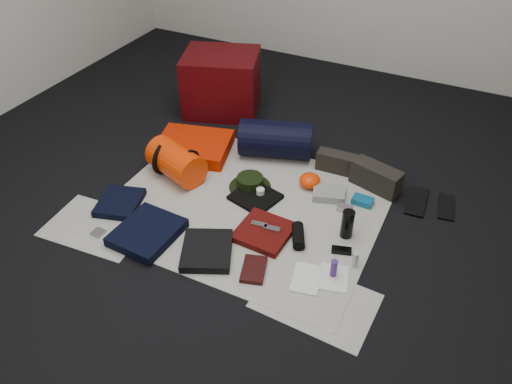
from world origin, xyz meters
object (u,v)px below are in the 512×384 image
at_px(water_bottle, 347,224).
at_px(sleeping_pad, 194,146).
at_px(red_cabinet, 222,83).
at_px(navy_duffel, 276,139).
at_px(paperback_book, 254,269).
at_px(compact_camera, 345,209).
at_px(stuff_sack, 176,162).

bearing_deg(water_bottle, sleeping_pad, 164.17).
xyz_separation_m(sleeping_pad, water_bottle, (1.23, -0.35, 0.04)).
height_order(red_cabinet, sleeping_pad, red_cabinet).
xyz_separation_m(red_cabinet, navy_duffel, (0.65, -0.41, -0.10)).
bearing_deg(navy_duffel, paperback_book, -89.52).
height_order(navy_duffel, paperback_book, navy_duffel).
relative_size(red_cabinet, navy_duffel, 1.14).
height_order(navy_duffel, compact_camera, navy_duffel).
relative_size(sleeping_pad, water_bottle, 2.82).
bearing_deg(red_cabinet, stuff_sack, -98.37).
xyz_separation_m(sleeping_pad, compact_camera, (1.16, -0.15, -0.03)).
bearing_deg(sleeping_pad, compact_camera, -7.14).
bearing_deg(red_cabinet, compact_camera, -50.23).
height_order(red_cabinet, water_bottle, red_cabinet).
bearing_deg(compact_camera, red_cabinet, 146.72).
bearing_deg(compact_camera, sleeping_pad, 170.82).
bearing_deg(navy_duffel, compact_camera, -48.03).
relative_size(red_cabinet, water_bottle, 3.17).
distance_m(stuff_sack, navy_duffel, 0.70).
xyz_separation_m(water_bottle, paperback_book, (-0.35, -0.48, -0.07)).
xyz_separation_m(red_cabinet, paperback_book, (1.00, -1.46, -0.21)).
bearing_deg(sleeping_pad, water_bottle, -15.83).
distance_m(stuff_sack, compact_camera, 1.12).
relative_size(stuff_sack, compact_camera, 4.15).
bearing_deg(navy_duffel, water_bottle, -57.00).
bearing_deg(stuff_sack, paperback_book, -32.98).
height_order(water_bottle, compact_camera, water_bottle).
bearing_deg(water_bottle, compact_camera, 109.62).
relative_size(compact_camera, paperback_book, 0.49).
bearing_deg(red_cabinet, water_bottle, -54.93).
distance_m(sleeping_pad, compact_camera, 1.17).
xyz_separation_m(stuff_sack, compact_camera, (1.11, 0.14, -0.09)).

